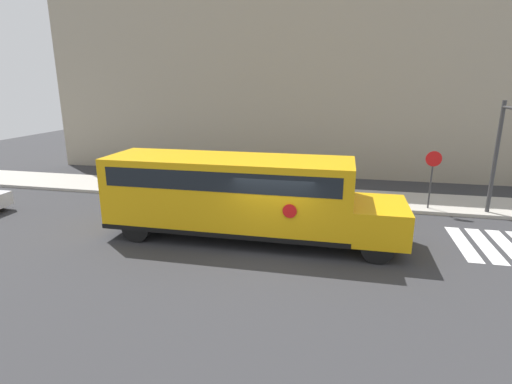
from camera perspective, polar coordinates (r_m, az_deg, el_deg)
name	(u,v)px	position (r m, az deg, el deg)	size (l,w,h in m)	color
ground_plane	(275,251)	(13.29, 2.68, -8.37)	(60.00, 60.00, 0.00)	#333335
sidewalk_strip	(298,196)	(19.34, 5.97, -0.51)	(44.00, 3.00, 0.15)	#B2ADA3
building_backdrop	(313,67)	(25.09, 8.18, 17.21)	(32.00, 4.00, 12.40)	#9E937F
school_bus	(238,193)	(13.82, -2.52, -0.10)	(10.18, 2.57, 2.88)	#EAA80F
stop_sign	(432,173)	(18.24, 23.84, 2.53)	(0.64, 0.10, 2.62)	#38383A
traffic_light	(509,144)	(17.56, 32.46, 5.77)	(0.28, 3.27, 4.68)	#38383A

